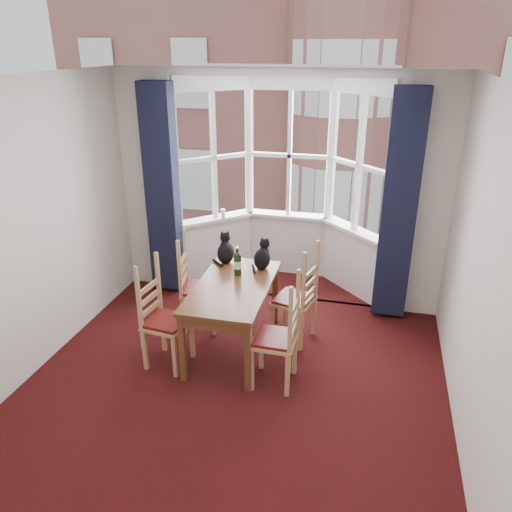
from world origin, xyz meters
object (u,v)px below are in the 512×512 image
(cat_left, at_px, (226,251))
(chair_right_near, at_px, (284,341))
(chair_left_far, at_px, (192,290))
(cat_right, at_px, (262,257))
(chair_left_near, at_px, (159,321))
(candle_tall, at_px, (223,214))
(dining_table, at_px, (233,293))
(chair_right_far, at_px, (301,302))
(wine_bottle, at_px, (238,263))

(cat_left, bearing_deg, chair_right_near, -48.91)
(chair_left_far, distance_m, chair_right_near, 1.45)
(chair_right_near, distance_m, cat_right, 1.11)
(chair_left_near, height_order, chair_right_near, same)
(cat_right, bearing_deg, candle_tall, 124.55)
(chair_left_near, distance_m, chair_left_far, 0.74)
(dining_table, xyz_separation_m, chair_right_far, (0.67, 0.34, -0.19))
(chair_left_far, relative_size, cat_left, 2.56)
(dining_table, relative_size, wine_bottle, 4.40)
(dining_table, relative_size, chair_left_near, 1.53)
(candle_tall, bearing_deg, chair_right_far, -46.11)
(cat_right, relative_size, candle_tall, 2.71)
(candle_tall, bearing_deg, chair_right_near, -59.53)
(chair_left_far, relative_size, chair_right_far, 1.00)
(chair_left_far, bearing_deg, cat_left, 31.01)
(chair_left_far, height_order, chair_right_far, same)
(dining_table, bearing_deg, chair_left_near, -148.20)
(cat_right, height_order, wine_bottle, cat_right)
(dining_table, distance_m, wine_bottle, 0.34)
(wine_bottle, xyz_separation_m, candle_tall, (-0.61, 1.44, 0.03))
(chair_left_far, distance_m, cat_right, 0.90)
(chair_left_near, xyz_separation_m, wine_bottle, (0.64, 0.66, 0.43))
(chair_right_near, height_order, cat_right, cat_right)
(dining_table, relative_size, chair_right_near, 1.53)
(cat_left, bearing_deg, chair_left_near, -113.70)
(chair_left_far, xyz_separation_m, wine_bottle, (0.57, -0.08, 0.43))
(dining_table, height_order, cat_right, cat_right)
(dining_table, bearing_deg, wine_bottle, 94.31)
(chair_right_far, bearing_deg, candle_tall, 133.89)
(chair_left_far, xyz_separation_m, chair_right_far, (1.25, 0.01, 0.00))
(chair_left_near, bearing_deg, wine_bottle, 45.88)
(chair_right_far, xyz_separation_m, candle_tall, (-1.30, 1.35, 0.46))
(chair_right_far, bearing_deg, wine_bottle, -172.76)
(chair_left_far, relative_size, chair_right_near, 1.00)
(chair_left_near, distance_m, chair_right_far, 1.51)
(chair_left_far, bearing_deg, cat_right, 10.83)
(cat_right, height_order, candle_tall, cat_right)
(cat_left, relative_size, cat_right, 1.04)
(chair_left_near, height_order, cat_right, cat_right)
(cat_left, bearing_deg, wine_bottle, -52.55)
(wine_bottle, bearing_deg, chair_right_near, -47.53)
(chair_left_near, distance_m, candle_tall, 2.14)
(chair_right_far, distance_m, cat_left, 1.02)
(cat_left, xyz_separation_m, wine_bottle, (0.22, -0.29, 0.00))
(chair_right_far, distance_m, cat_right, 0.65)
(cat_right, bearing_deg, chair_right_near, -65.33)
(chair_right_near, distance_m, candle_tall, 2.53)
(chair_left_near, height_order, chair_right_far, same)
(chair_right_far, xyz_separation_m, cat_right, (-0.47, 0.14, 0.42))
(wine_bottle, bearing_deg, chair_right_far, 7.24)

